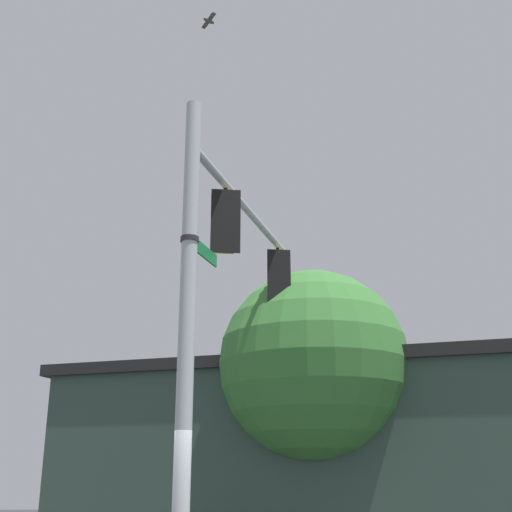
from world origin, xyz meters
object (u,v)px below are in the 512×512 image
Objects in this scene: traffic_light_nearest_pole at (225,224)px; street_name_sign at (198,246)px; traffic_light_mid_inner at (278,277)px; bird_flying at (209,21)px.

traffic_light_nearest_pole reaches higher than street_name_sign.
traffic_light_nearest_pole is 3.57m from traffic_light_mid_inner.
bird_flying reaches higher than traffic_light_mid_inner.
traffic_light_nearest_pole is 1.54m from street_name_sign.
street_name_sign is at bearing 165.69° from bird_flying.
traffic_light_nearest_pole is at bearing 66.12° from street_name_sign.
traffic_light_nearest_pole is 3.73m from bird_flying.
bird_flying is (0.09, -0.02, 4.37)m from street_name_sign.
street_name_sign is 4.37m from bird_flying.
street_name_sign is (-0.52, -1.17, -0.86)m from traffic_light_nearest_pole.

